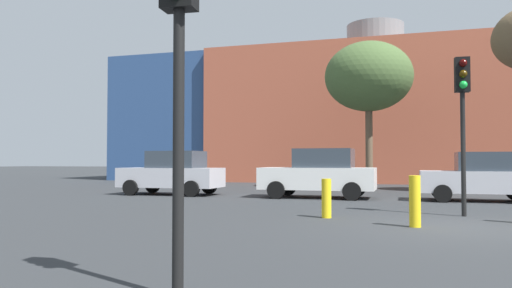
# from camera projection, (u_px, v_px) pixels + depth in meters

# --- Properties ---
(ground_plane) EXTENTS (200.00, 200.00, 0.00)m
(ground_plane) POSITION_uv_depth(u_px,v_px,m) (455.00, 226.00, 10.74)
(ground_plane) COLOR #2D3033
(building_backdrop) EXTENTS (37.90, 10.07, 11.12)m
(building_backdrop) POSITION_uv_depth(u_px,v_px,m) (376.00, 116.00, 35.37)
(building_backdrop) COLOR #B2563D
(building_backdrop) RESTS_ON ground_plane
(parked_car_0) EXTENTS (4.22, 2.07, 1.83)m
(parked_car_0) POSITION_uv_depth(u_px,v_px,m) (172.00, 173.00, 20.86)
(parked_car_0) COLOR silver
(parked_car_0) RESTS_ON ground_plane
(parked_car_1) EXTENTS (4.34, 2.13, 1.88)m
(parked_car_1) POSITION_uv_depth(u_px,v_px,m) (319.00, 173.00, 19.07)
(parked_car_1) COLOR white
(parked_car_1) RESTS_ON ground_plane
(parked_car_2) EXTENTS (3.98, 1.95, 1.72)m
(parked_car_2) POSITION_uv_depth(u_px,v_px,m) (482.00, 177.00, 17.42)
(parked_car_2) COLOR silver
(parked_car_2) RESTS_ON ground_plane
(traffic_light_near_left) EXTENTS (0.38, 0.37, 3.90)m
(traffic_light_near_left) POSITION_uv_depth(u_px,v_px,m) (178.00, 22.00, 5.20)
(traffic_light_near_left) COLOR black
(traffic_light_near_left) RESTS_ON ground_plane
(traffic_light_island) EXTENTS (0.38, 0.37, 4.09)m
(traffic_light_island) POSITION_uv_depth(u_px,v_px,m) (463.00, 99.00, 12.79)
(traffic_light_island) COLOR black
(traffic_light_island) RESTS_ON ground_plane
(bare_tree_0) EXTENTS (4.45, 4.45, 7.51)m
(bare_tree_0) POSITION_uv_depth(u_px,v_px,m) (369.00, 77.00, 25.43)
(bare_tree_0) COLOR brown
(bare_tree_0) RESTS_ON ground_plane
(bollard_yellow_1) EXTENTS (0.24, 0.24, 0.97)m
(bollard_yellow_1) POSITION_uv_depth(u_px,v_px,m) (326.00, 198.00, 12.36)
(bollard_yellow_1) COLOR yellow
(bollard_yellow_1) RESTS_ON ground_plane
(bollard_yellow_2) EXTENTS (0.24, 0.24, 1.10)m
(bollard_yellow_2) POSITION_uv_depth(u_px,v_px,m) (415.00, 201.00, 10.64)
(bollard_yellow_2) COLOR yellow
(bollard_yellow_2) RESTS_ON ground_plane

